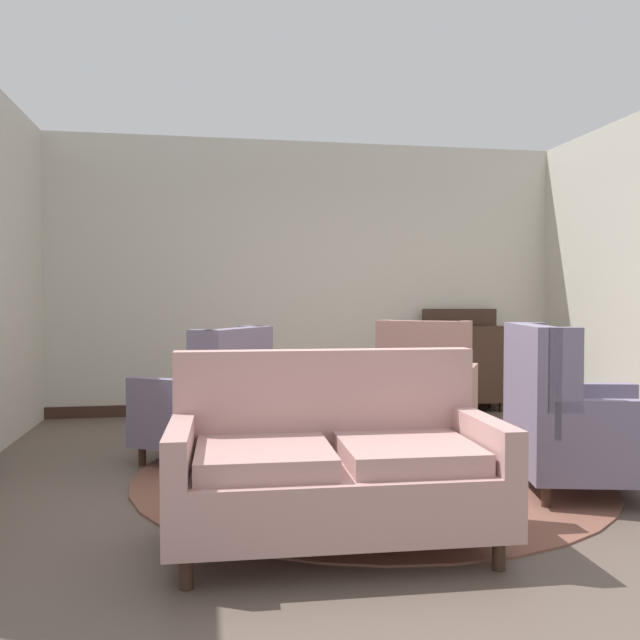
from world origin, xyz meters
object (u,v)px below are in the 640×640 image
object	(u,v)px
settee	(334,466)
armchair_beside_settee	(574,423)
porcelain_vase	(351,393)
armchair_back_corner	(427,388)
armchair_far_left	(212,403)
coffee_table	(351,427)
sideboard	(465,363)

from	to	relation	value
settee	armchair_beside_settee	bearing A→B (deg)	22.78
porcelain_vase	armchair_beside_settee	distance (m)	1.43
armchair_back_corner	porcelain_vase	bearing A→B (deg)	81.38
armchair_beside_settee	armchair_far_left	world-z (taller)	armchair_beside_settee
armchair_beside_settee	armchair_far_left	xyz separation A→B (m)	(-2.25, 1.22, -0.00)
coffee_table	porcelain_vase	distance (m)	0.23
armchair_back_corner	armchair_far_left	size ratio (longest dim) A/B	0.97
armchair_back_corner	settee	bearing A→B (deg)	89.67
coffee_table	sideboard	distance (m)	3.17
sideboard	settee	bearing A→B (deg)	-120.73
settee	armchair_beside_settee	world-z (taller)	armchair_beside_settee
sideboard	porcelain_vase	bearing A→B (deg)	-125.48
armchair_back_corner	armchair_beside_settee	world-z (taller)	armchair_beside_settee
sideboard	coffee_table	bearing A→B (deg)	-125.70
armchair_far_left	armchair_back_corner	bearing A→B (deg)	137.14
porcelain_vase	settee	world-z (taller)	settee
armchair_back_corner	armchair_far_left	world-z (taller)	armchair_back_corner
coffee_table	armchair_beside_settee	distance (m)	1.42
porcelain_vase	armchair_beside_settee	world-z (taller)	armchair_beside_settee
coffee_table	armchair_back_corner	distance (m)	1.56
armchair_back_corner	sideboard	size ratio (longest dim) A/B	0.96
armchair_far_left	coffee_table	bearing A→B (deg)	82.81
settee	armchair_back_corner	distance (m)	2.66
porcelain_vase	armchair_far_left	bearing A→B (deg)	138.07
porcelain_vase	armchair_beside_settee	bearing A→B (deg)	-17.02
settee	coffee_table	bearing A→B (deg)	74.92
settee	armchair_beside_settee	size ratio (longest dim) A/B	1.52
armchair_beside_settee	armchair_back_corner	bearing A→B (deg)	25.82
porcelain_vase	settee	distance (m)	1.12
coffee_table	porcelain_vase	xyz separation A→B (m)	(-0.01, -0.04, 0.23)
armchair_back_corner	sideboard	bearing A→B (deg)	-95.22
armchair_back_corner	armchair_far_left	xyz separation A→B (m)	(-1.86, -0.47, -0.01)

